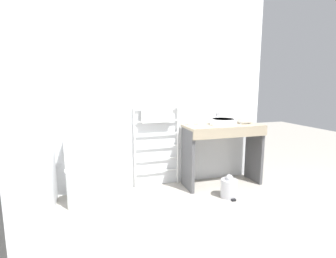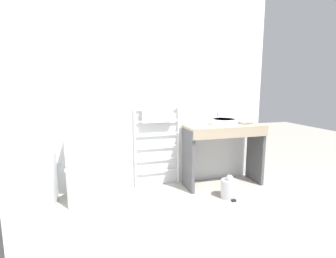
{
  "view_description": "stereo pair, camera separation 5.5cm",
  "coord_description": "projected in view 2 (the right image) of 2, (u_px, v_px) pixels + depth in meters",
  "views": [
    {
      "loc": [
        -0.97,
        -2.01,
        1.36
      ],
      "look_at": [
        -0.07,
        0.88,
        0.85
      ],
      "focal_mm": 28.0,
      "sensor_mm": 36.0,
      "label": 1
    },
    {
      "loc": [
        -0.92,
        -2.02,
        1.36
      ],
      "look_at": [
        -0.07,
        0.88,
        0.85
      ],
      "focal_mm": 28.0,
      "sensor_mm": 36.0,
      "label": 2
    }
  ],
  "objects": [
    {
      "name": "ground_plane",
      "position": [
        202.0,
        236.0,
        2.4
      ],
      "size": [
        12.0,
        12.0,
        0.0
      ],
      "primitive_type": "plane",
      "color": "#A8A399"
    },
    {
      "name": "wall_back",
      "position": [
        162.0,
        89.0,
        3.49
      ],
      "size": [
        2.96,
        0.12,
        2.62
      ],
      "primitive_type": "cube",
      "color": "silver",
      "rests_on": "ground_plane"
    },
    {
      "name": "wall_side",
      "position": [
        34.0,
        91.0,
        2.41
      ],
      "size": [
        0.12,
        1.98,
        2.62
      ],
      "primitive_type": "cube",
      "color": "silver",
      "rests_on": "ground_plane"
    },
    {
      "name": "toilet",
      "position": [
        83.0,
        175.0,
        3.01
      ],
      "size": [
        0.38,
        0.52,
        0.79
      ],
      "color": "white",
      "rests_on": "ground_plane"
    },
    {
      "name": "towel_radiator",
      "position": [
        157.0,
        129.0,
        3.45
      ],
      "size": [
        0.62,
        0.06,
        1.11
      ],
      "color": "silver",
      "rests_on": "ground_plane"
    },
    {
      "name": "vanity_counter",
      "position": [
        224.0,
        144.0,
        3.52
      ],
      "size": [
        1.05,
        0.45,
        0.84
      ],
      "color": "gray",
      "rests_on": "ground_plane"
    },
    {
      "name": "sink_basin",
      "position": [
        224.0,
        122.0,
        3.48
      ],
      "size": [
        0.35,
        0.35,
        0.08
      ],
      "color": "white",
      "rests_on": "vanity_counter"
    },
    {
      "name": "faucet",
      "position": [
        218.0,
        116.0,
        3.64
      ],
      "size": [
        0.02,
        0.1,
        0.15
      ],
      "color": "silver",
      "rests_on": "vanity_counter"
    },
    {
      "name": "cup_near_wall",
      "position": [
        192.0,
        121.0,
        3.48
      ],
      "size": [
        0.07,
        0.07,
        0.1
      ],
      "color": "white",
      "rests_on": "vanity_counter"
    },
    {
      "name": "cup_near_edge",
      "position": [
        200.0,
        121.0,
        3.49
      ],
      "size": [
        0.07,
        0.07,
        0.1
      ],
      "color": "white",
      "rests_on": "vanity_counter"
    },
    {
      "name": "hair_dryer",
      "position": [
        247.0,
        121.0,
        3.58
      ],
      "size": [
        0.21,
        0.18,
        0.08
      ],
      "color": "white",
      "rests_on": "vanity_counter"
    },
    {
      "name": "trash_bin",
      "position": [
        229.0,
        188.0,
        3.19
      ],
      "size": [
        0.2,
        0.24,
        0.29
      ],
      "color": "#B7B7BC",
      "rests_on": "ground_plane"
    },
    {
      "name": "bath_mat",
      "position": [
        78.0,
        228.0,
        2.51
      ],
      "size": [
        0.56,
        0.36,
        0.01
      ],
      "primitive_type": "cube",
      "color": "#B2BCCC",
      "rests_on": "ground_plane"
    }
  ]
}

